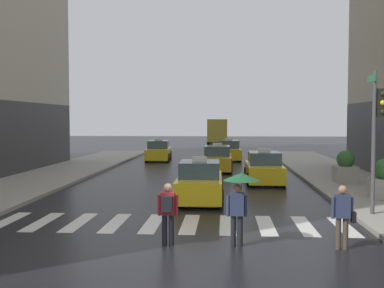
# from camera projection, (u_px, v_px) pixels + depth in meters

# --- Properties ---
(ground_plane) EXTENTS (160.00, 160.00, 0.00)m
(ground_plane) POSITION_uv_depth(u_px,v_px,m) (158.00, 250.00, 11.73)
(ground_plane) COLOR black
(crosswalk_markings) EXTENTS (11.30, 2.80, 0.01)m
(crosswalk_markings) POSITION_uv_depth(u_px,v_px,m) (171.00, 224.00, 14.72)
(crosswalk_markings) COLOR silver
(crosswalk_markings) RESTS_ON ground
(traffic_light_pole) EXTENTS (0.44, 0.84, 4.80)m
(traffic_light_pole) POSITION_uv_depth(u_px,v_px,m) (377.00, 122.00, 15.37)
(traffic_light_pole) COLOR #47474C
(traffic_light_pole) RESTS_ON curb_right
(taxi_lead) EXTENTS (1.98, 4.56, 1.80)m
(taxi_lead) POSITION_uv_depth(u_px,v_px,m) (200.00, 183.00, 19.00)
(taxi_lead) COLOR yellow
(taxi_lead) RESTS_ON ground
(taxi_second) EXTENTS (1.95, 4.55, 1.80)m
(taxi_second) POSITION_uv_depth(u_px,v_px,m) (264.00, 169.00, 24.38)
(taxi_second) COLOR yellow
(taxi_second) RESTS_ON ground
(taxi_third) EXTENTS (1.95, 4.55, 1.80)m
(taxi_third) POSITION_uv_depth(u_px,v_px,m) (217.00, 159.00, 30.03)
(taxi_third) COLOR gold
(taxi_third) RESTS_ON ground
(taxi_fourth) EXTENTS (2.11, 4.62, 1.80)m
(taxi_fourth) POSITION_uv_depth(u_px,v_px,m) (159.00, 151.00, 37.56)
(taxi_fourth) COLOR yellow
(taxi_fourth) RESTS_ON ground
(taxi_fifth) EXTENTS (2.06, 4.60, 1.80)m
(taxi_fifth) POSITION_uv_depth(u_px,v_px,m) (229.00, 151.00, 37.84)
(taxi_fifth) COLOR yellow
(taxi_fifth) RESTS_ON ground
(box_truck) EXTENTS (2.43, 7.59, 3.35)m
(box_truck) POSITION_uv_depth(u_px,v_px,m) (217.00, 132.00, 53.94)
(box_truck) COLOR #2D2D2D
(box_truck) RESTS_ON ground
(pedestrian_with_umbrella) EXTENTS (0.96, 0.96, 1.94)m
(pedestrian_with_umbrella) POSITION_uv_depth(u_px,v_px,m) (240.00, 189.00, 12.02)
(pedestrian_with_umbrella) COLOR black
(pedestrian_with_umbrella) RESTS_ON ground
(pedestrian_with_backpack) EXTENTS (0.55, 0.43, 1.65)m
(pedestrian_with_backpack) POSITION_uv_depth(u_px,v_px,m) (168.00, 209.00, 12.12)
(pedestrian_with_backpack) COLOR black
(pedestrian_with_backpack) RESTS_ON ground
(pedestrian_with_handbag) EXTENTS (0.60, 0.24, 1.65)m
(pedestrian_with_handbag) POSITION_uv_depth(u_px,v_px,m) (343.00, 213.00, 11.77)
(pedestrian_with_handbag) COLOR #473D33
(pedestrian_with_handbag) RESTS_ON ground
(planter_mid_block) EXTENTS (1.10, 1.10, 1.60)m
(planter_mid_block) POSITION_uv_depth(u_px,v_px,m) (345.00, 168.00, 23.52)
(planter_mid_block) COLOR #A8A399
(planter_mid_block) RESTS_ON curb_right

